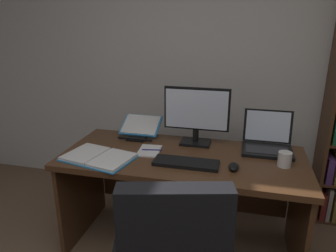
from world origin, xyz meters
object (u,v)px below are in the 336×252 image
Objects in this scene: desk at (184,176)px; keyboard at (186,163)px; notepad at (149,151)px; laptop at (267,142)px; reading_stand_with_book at (140,127)px; pen at (152,150)px; monitor at (196,116)px; computer_mouse at (234,167)px; open_binder at (99,157)px; coffee_mug at (285,159)px.

keyboard is (0.05, -0.22, 0.21)m from desk.
keyboard is 0.33m from notepad.
laptop is at bearing 16.47° from notepad.
laptop is at bearing -3.43° from reading_stand_with_book.
pen is (-0.79, -0.24, -0.04)m from laptop.
monitor is 1.57× the size of reading_stand_with_book.
computer_mouse is 0.20× the size of open_binder.
notepad is (-0.59, 0.15, -0.02)m from computer_mouse.
coffee_mug is at bearing -1.29° from notepad.
keyboard is 3.00× the size of pen.
reading_stand_with_book is 2.20× the size of pen.
pen is at bearing -139.57° from monitor.
monitor is at bearing -8.02° from reading_stand_with_book.
laptop is 1.19m from open_binder.
computer_mouse is 0.74× the size of pen.
desk is 0.71m from coffee_mug.
monitor is 0.94× the size of open_binder.
open_binder is (-0.89, -0.05, -0.01)m from computer_mouse.
computer_mouse is (0.30, -0.38, -0.20)m from monitor.
laptop is at bearing 110.01° from coffee_mug.
laptop is 0.82× the size of keyboard.
pen is (-0.57, 0.15, -0.01)m from computer_mouse.
pen is at bearing -57.83° from reading_stand_with_book.
pen is at bearing 165.46° from computer_mouse.
notepad is (-0.81, -0.24, -0.05)m from laptop.
open_binder is 1.21m from coffee_mug.
monitor is at bearing 38.44° from notepad.
laptop is at bearing 33.74° from open_binder.
reading_stand_with_book is 1.46× the size of notepad.
coffee_mug is at bearing 20.58° from open_binder.
pen is (-0.22, -0.07, 0.21)m from desk.
laptop reaches higher than reading_stand_with_book.
laptop is at bearing 0.72° from monitor.
open_binder is (-1.10, -0.44, -0.04)m from laptop.
coffee_mug reaches higher than notepad.
keyboard is 0.64m from reading_stand_with_book.
open_binder is at bearing -146.06° from notepad.
open_binder reaches higher than desk.
open_binder is at bearing -175.14° from keyboard.
monitor is at bearing 48.36° from open_binder.
open_binder is at bearing -158.37° from laptop.
reading_stand_with_book reaches higher than open_binder.
coffee_mug reaches higher than desk.
notepad is (0.17, -0.30, -0.07)m from reading_stand_with_book.
reading_stand_with_book reaches higher than pen.
desk is at bearing 15.53° from notepad.
open_binder is 3.65× the size of pen.
monitor reaches higher than keyboard.
reading_stand_with_book is 1.12m from coffee_mug.
computer_mouse is 0.50× the size of notepad.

